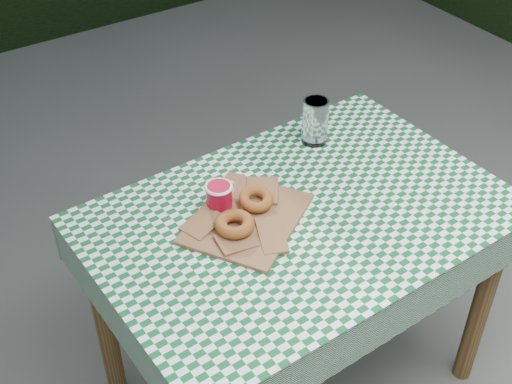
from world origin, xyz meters
The scene contains 7 objects.
table centered at (0.20, -0.10, 0.38)m, with size 1.12×0.75×0.75m, color brown.
tablecloth centered at (0.20, -0.10, 0.75)m, with size 1.14×0.77×0.01m, color #0C4E23.
paper_bag centered at (0.06, -0.04, 0.76)m, with size 0.33×0.27×0.02m, color brown.
bagel_front centered at (0.00, -0.07, 0.79)m, with size 0.11×0.11×0.03m, color #97521F.
bagel_back centered at (0.11, -0.02, 0.79)m, with size 0.10×0.10×0.03m, color #994B1F.
coffee_mug centered at (0.02, 0.04, 0.80)m, with size 0.14×0.14×0.08m, color #AC0B26, non-canonical shape.
drinking_glass centered at (0.44, 0.16, 0.83)m, with size 0.08×0.08×0.15m, color white.
Camera 1 is at (-0.69, -1.23, 1.98)m, focal length 48.13 mm.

